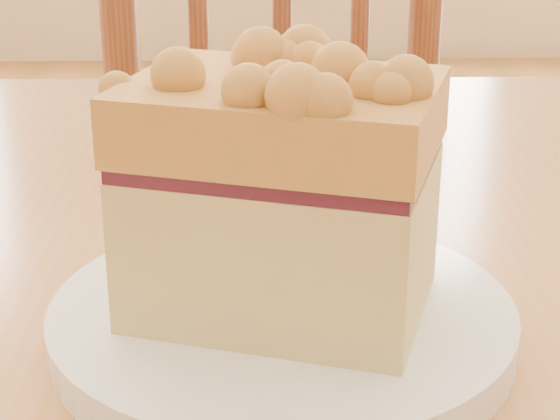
% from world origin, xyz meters
% --- Properties ---
extents(cafe_table_main, '(1.15, 0.78, 0.75)m').
position_xyz_m(cafe_table_main, '(0.14, 0.27, 0.64)').
color(cafe_table_main, '#AA7442').
rests_on(cafe_table_main, ground).
extents(cafe_chair_main, '(0.53, 0.53, 0.91)m').
position_xyz_m(cafe_chair_main, '(0.02, 0.89, 0.46)').
color(cafe_chair_main, brown).
rests_on(cafe_chair_main, ground).
extents(plate, '(0.21, 0.21, 0.02)m').
position_xyz_m(plate, '(0.05, 0.16, 0.76)').
color(plate, white).
rests_on(plate, cafe_table_main).
extents(cake_slice, '(0.15, 0.13, 0.12)m').
position_xyz_m(cake_slice, '(0.05, 0.16, 0.82)').
color(cake_slice, '#D1C676').
rests_on(cake_slice, plate).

